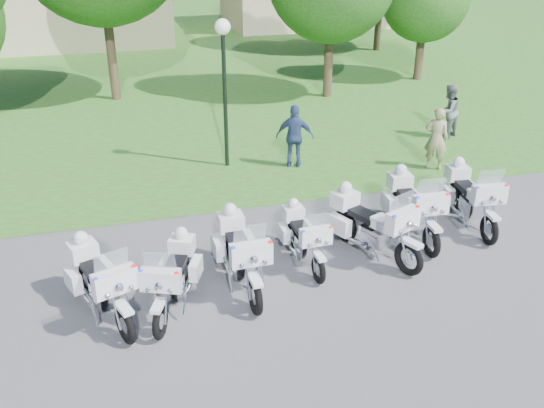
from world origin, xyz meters
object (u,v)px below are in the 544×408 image
object	(u,v)px
motorcycle_3	(304,236)
bystander_c	(295,137)
motorcycle_6	(470,196)
motorcycle_4	(371,224)
bystander_b	(448,111)
motorcycle_1	(173,275)
motorcycle_5	(413,205)
motorcycle_0	(100,281)
lamp_post	(224,58)
motorcycle_2	(240,252)
bystander_a	(436,139)

from	to	relation	value
motorcycle_3	bystander_c	world-z (taller)	bystander_c
motorcycle_3	motorcycle_6	world-z (taller)	motorcycle_6
motorcycle_4	bystander_b	xyz separation A→B (m)	(5.70, 6.49, 0.16)
motorcycle_1	motorcycle_5	size ratio (longest dim) A/B	0.86
motorcycle_4	bystander_b	size ratio (longest dim) A/B	1.39
bystander_c	motorcycle_0	bearing A→B (deg)	68.93
motorcycle_1	motorcycle_4	world-z (taller)	motorcycle_4
lamp_post	bystander_b	world-z (taller)	lamp_post
motorcycle_4	bystander_b	distance (m)	8.64
motorcycle_1	bystander_c	xyz separation A→B (m)	(4.40, 6.16, 0.28)
motorcycle_1	motorcycle_5	world-z (taller)	motorcycle_5
motorcycle_4	motorcycle_5	distance (m)	1.46
motorcycle_2	bystander_c	bearing A→B (deg)	-118.69
motorcycle_5	bystander_a	bearing A→B (deg)	-122.60
motorcycle_5	bystander_b	distance (m)	7.33
bystander_c	motorcycle_5	bearing A→B (deg)	128.33
motorcycle_0	motorcycle_2	distance (m)	2.76
motorcycle_1	motorcycle_3	xyz separation A→B (m)	(2.92, 0.90, -0.06)
motorcycle_1	motorcycle_6	size ratio (longest dim) A/B	0.87
lamp_post	motorcycle_3	bearing A→B (deg)	-85.76
motorcycle_1	lamp_post	bearing A→B (deg)	-87.71
motorcycle_0	motorcycle_3	world-z (taller)	motorcycle_0
motorcycle_2	lamp_post	distance (m)	6.94
bystander_b	bystander_c	size ratio (longest dim) A/B	0.96
motorcycle_0	bystander_c	distance (m)	8.34
motorcycle_3	motorcycle_6	bearing A→B (deg)	-173.83
bystander_c	motorcycle_6	bearing A→B (deg)	144.92
motorcycle_2	bystander_b	xyz separation A→B (m)	(8.73, 6.87, 0.17)
motorcycle_4	bystander_a	distance (m)	5.66
motorcycle_3	motorcycle_5	world-z (taller)	motorcycle_5
motorcycle_5	motorcycle_6	world-z (taller)	motorcycle_5
motorcycle_1	bystander_a	world-z (taller)	bystander_a
motorcycle_6	lamp_post	distance (m)	7.61
bystander_a	motorcycle_3	bearing A→B (deg)	69.86
motorcycle_4	lamp_post	world-z (taller)	lamp_post
bystander_b	bystander_a	bearing A→B (deg)	27.70
motorcycle_2	motorcycle_4	distance (m)	3.05
motorcycle_2	lamp_post	size ratio (longest dim) A/B	0.61
motorcycle_1	motorcycle_4	size ratio (longest dim) A/B	0.90
bystander_a	bystander_b	size ratio (longest dim) A/B	1.03
motorcycle_3	bystander_a	xyz separation A→B (m)	(5.42, 3.99, 0.32)
motorcycle_5	bystander_c	xyz separation A→B (m)	(-1.35, 4.76, 0.21)
bystander_a	motorcycle_5	bearing A→B (deg)	87.08
motorcycle_1	bystander_b	xyz separation A→B (m)	(10.13, 7.28, 0.24)
motorcycle_4	bystander_a	bearing A→B (deg)	-156.06
motorcycle_2	bystander_b	world-z (taller)	bystander_b
motorcycle_0	motorcycle_4	world-z (taller)	motorcycle_4
motorcycle_4	lamp_post	bearing A→B (deg)	-94.36
motorcycle_5	motorcycle_6	bearing A→B (deg)	-172.08
motorcycle_2	motorcycle_6	xyz separation A→B (m)	(5.95, 1.10, -0.01)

